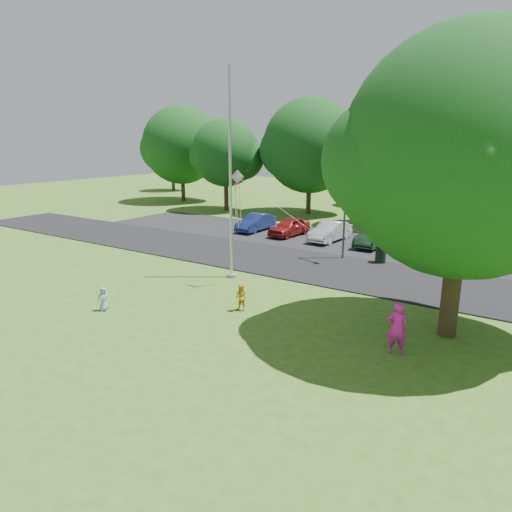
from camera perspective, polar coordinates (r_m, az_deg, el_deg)
The scene contains 14 objects.
ground at distance 17.21m, azimuth -3.57°, elevation -8.57°, with size 120.00×120.00×0.00m, color #38661A.
park_road at distance 24.58m, azimuth 9.16°, elevation -1.58°, with size 60.00×6.00×0.06m, color black.
parking_strip at distance 30.45m, azimuth 14.26°, elevation 1.25°, with size 42.00×7.00×0.06m, color black.
flagpole at distance 22.11m, azimuth -3.19°, elevation 7.75°, with size 0.50×0.50×10.00m.
street_lamp at distance 25.99m, azimuth 11.52°, elevation 7.32°, with size 1.64×0.74×6.06m.
trash_can at distance 26.21m, azimuth 15.32°, elevation 0.14°, with size 0.62×0.62×0.98m.
big_tree at distance 16.32m, azimuth 24.32°, elevation 10.90°, with size 8.85×8.09×10.29m.
tree_row at distance 37.72m, azimuth 21.69°, elevation 11.86°, with size 64.35×11.94×10.88m.
horizon_trees at distance 46.88m, azimuth 27.09°, elevation 9.88°, with size 77.46×7.20×7.02m.
parked_cars at distance 29.97m, azimuth 15.68°, elevation 2.30°, with size 19.30×4.87×1.45m.
woman at distance 15.36m, azimuth 17.21°, elevation -8.61°, with size 0.64×0.42×1.74m, color #EA1FAE.
child_yellow at distance 18.29m, azimuth -1.84°, elevation -5.27°, with size 0.54×0.42×1.12m, color gold.
child_blue at distance 19.35m, azimuth -18.53°, elevation -5.12°, with size 0.48×0.31×0.98m, color #86AECD.
kite at distance 20.37m, azimuth -1.87°, elevation 8.37°, with size 8.60×3.16×3.42m.
Camera 1 is at (9.62, -12.61, 6.69)m, focal length 32.00 mm.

